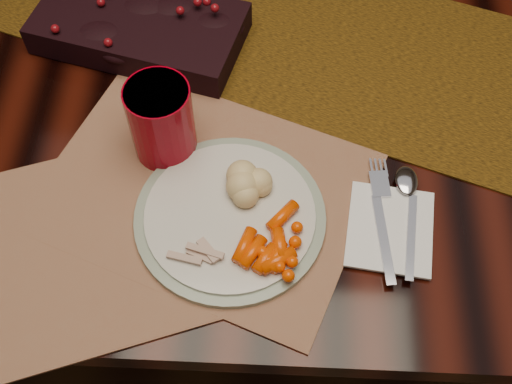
{
  "coord_description": "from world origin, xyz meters",
  "views": [
    {
      "loc": [
        0.0,
        -0.73,
        1.54
      ],
      "look_at": [
        -0.02,
        -0.28,
        0.8
      ],
      "focal_mm": 45.0,
      "sensor_mm": 36.0,
      "label": 1
    }
  ],
  "objects_px": {
    "napkin": "(390,229)",
    "centerpiece": "(139,24)",
    "dining_table": "(271,184)",
    "placemat_main": "(204,191)",
    "baby_carrots": "(266,237)",
    "dinner_plate": "(230,216)",
    "turkey_shreds": "(195,249)",
    "red_cup": "(162,121)",
    "mashed_potatoes": "(254,181)"
  },
  "relations": [
    {
      "from": "centerpiece",
      "to": "dinner_plate",
      "type": "bearing_deg",
      "value": -63.26
    },
    {
      "from": "dining_table",
      "to": "napkin",
      "type": "bearing_deg",
      "value": -61.18
    },
    {
      "from": "dinner_plate",
      "to": "turkey_shreds",
      "type": "relative_size",
      "value": 3.45
    },
    {
      "from": "dinner_plate",
      "to": "mashed_potatoes",
      "type": "height_order",
      "value": "mashed_potatoes"
    },
    {
      "from": "mashed_potatoes",
      "to": "turkey_shreds",
      "type": "distance_m",
      "value": 0.12
    },
    {
      "from": "placemat_main",
      "to": "baby_carrots",
      "type": "height_order",
      "value": "baby_carrots"
    },
    {
      "from": "mashed_potatoes",
      "to": "dinner_plate",
      "type": "bearing_deg",
      "value": -128.46
    },
    {
      "from": "baby_carrots",
      "to": "dinner_plate",
      "type": "bearing_deg",
      "value": 143.27
    },
    {
      "from": "dinner_plate",
      "to": "baby_carrots",
      "type": "distance_m",
      "value": 0.07
    },
    {
      "from": "turkey_shreds",
      "to": "red_cup",
      "type": "relative_size",
      "value": 0.61
    },
    {
      "from": "turkey_shreds",
      "to": "red_cup",
      "type": "height_order",
      "value": "red_cup"
    },
    {
      "from": "mashed_potatoes",
      "to": "baby_carrots",
      "type": "bearing_deg",
      "value": -75.33
    },
    {
      "from": "dinner_plate",
      "to": "turkey_shreds",
      "type": "height_order",
      "value": "turkey_shreds"
    },
    {
      "from": "dining_table",
      "to": "centerpiece",
      "type": "bearing_deg",
      "value": 169.72
    },
    {
      "from": "mashed_potatoes",
      "to": "placemat_main",
      "type": "bearing_deg",
      "value": 175.12
    },
    {
      "from": "centerpiece",
      "to": "napkin",
      "type": "relative_size",
      "value": 2.48
    },
    {
      "from": "napkin",
      "to": "red_cup",
      "type": "bearing_deg",
      "value": 166.24
    },
    {
      "from": "turkey_shreds",
      "to": "dining_table",
      "type": "bearing_deg",
      "value": 75.08
    },
    {
      "from": "placemat_main",
      "to": "red_cup",
      "type": "distance_m",
      "value": 0.12
    },
    {
      "from": "placemat_main",
      "to": "baby_carrots",
      "type": "distance_m",
      "value": 0.13
    },
    {
      "from": "turkey_shreds",
      "to": "napkin",
      "type": "bearing_deg",
      "value": 11.61
    },
    {
      "from": "mashed_potatoes",
      "to": "napkin",
      "type": "relative_size",
      "value": 0.64
    },
    {
      "from": "centerpiece",
      "to": "dining_table",
      "type": "bearing_deg",
      "value": -10.28
    },
    {
      "from": "centerpiece",
      "to": "red_cup",
      "type": "relative_size",
      "value": 2.63
    },
    {
      "from": "centerpiece",
      "to": "dinner_plate",
      "type": "height_order",
      "value": "centerpiece"
    },
    {
      "from": "mashed_potatoes",
      "to": "turkey_shreds",
      "type": "height_order",
      "value": "mashed_potatoes"
    },
    {
      "from": "napkin",
      "to": "centerpiece",
      "type": "bearing_deg",
      "value": 146.01
    },
    {
      "from": "red_cup",
      "to": "dining_table",
      "type": "bearing_deg",
      "value": 48.73
    },
    {
      "from": "baby_carrots",
      "to": "red_cup",
      "type": "height_order",
      "value": "red_cup"
    },
    {
      "from": "dinner_plate",
      "to": "napkin",
      "type": "distance_m",
      "value": 0.22
    },
    {
      "from": "placemat_main",
      "to": "napkin",
      "type": "height_order",
      "value": "napkin"
    },
    {
      "from": "placemat_main",
      "to": "turkey_shreds",
      "type": "distance_m",
      "value": 0.11
    },
    {
      "from": "napkin",
      "to": "dinner_plate",
      "type": "bearing_deg",
      "value": -174.38
    },
    {
      "from": "dinner_plate",
      "to": "turkey_shreds",
      "type": "bearing_deg",
      "value": -124.08
    },
    {
      "from": "centerpiece",
      "to": "red_cup",
      "type": "bearing_deg",
      "value": -72.87
    },
    {
      "from": "mashed_potatoes",
      "to": "turkey_shreds",
      "type": "bearing_deg",
      "value": -125.86
    },
    {
      "from": "placemat_main",
      "to": "napkin",
      "type": "xyz_separation_m",
      "value": [
        0.26,
        -0.05,
        0.0
      ]
    },
    {
      "from": "dining_table",
      "to": "turkey_shreds",
      "type": "bearing_deg",
      "value": -104.92
    },
    {
      "from": "dining_table",
      "to": "dinner_plate",
      "type": "height_order",
      "value": "dinner_plate"
    },
    {
      "from": "mashed_potatoes",
      "to": "red_cup",
      "type": "height_order",
      "value": "red_cup"
    },
    {
      "from": "dining_table",
      "to": "placemat_main",
      "type": "relative_size",
      "value": 4.02
    },
    {
      "from": "placemat_main",
      "to": "dinner_plate",
      "type": "height_order",
      "value": "dinner_plate"
    },
    {
      "from": "centerpiece",
      "to": "baby_carrots",
      "type": "distance_m",
      "value": 0.44
    },
    {
      "from": "placemat_main",
      "to": "dinner_plate",
      "type": "relative_size",
      "value": 1.68
    },
    {
      "from": "mashed_potatoes",
      "to": "red_cup",
      "type": "xyz_separation_m",
      "value": [
        -0.13,
        0.08,
        0.02
      ]
    },
    {
      "from": "red_cup",
      "to": "centerpiece",
      "type": "bearing_deg",
      "value": 107.13
    },
    {
      "from": "dinner_plate",
      "to": "napkin",
      "type": "height_order",
      "value": "dinner_plate"
    },
    {
      "from": "dining_table",
      "to": "dinner_plate",
      "type": "relative_size",
      "value": 6.74
    },
    {
      "from": "centerpiece",
      "to": "turkey_shreds",
      "type": "distance_m",
      "value": 0.42
    },
    {
      "from": "placemat_main",
      "to": "turkey_shreds",
      "type": "height_order",
      "value": "turkey_shreds"
    }
  ]
}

